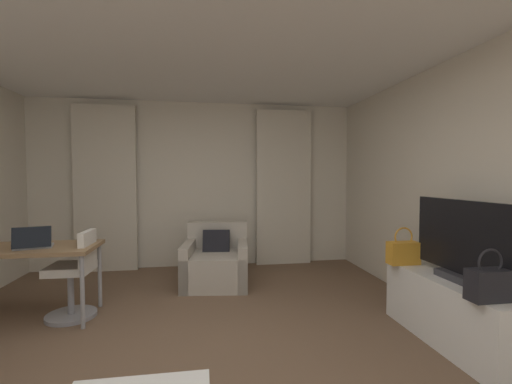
% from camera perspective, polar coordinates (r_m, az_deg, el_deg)
% --- Properties ---
extents(ground_plane, '(12.00, 12.00, 0.00)m').
position_cam_1_polar(ground_plane, '(2.89, -9.97, -27.04)').
color(ground_plane, brown).
extents(wall_window, '(5.12, 0.06, 2.60)m').
position_cam_1_polar(wall_window, '(5.55, -9.62, 1.22)').
color(wall_window, beige).
rests_on(wall_window, ground).
extents(wall_right, '(0.06, 6.12, 2.60)m').
position_cam_1_polar(wall_right, '(3.54, 35.46, 0.02)').
color(wall_right, beige).
rests_on(wall_right, ground).
extents(ceiling, '(5.12, 6.12, 0.06)m').
position_cam_1_polar(ceiling, '(2.79, -10.45, 28.06)').
color(ceiling, white).
rests_on(ceiling, wall_left).
extents(curtain_left_panel, '(0.90, 0.06, 2.50)m').
position_cam_1_polar(curtain_left_panel, '(5.60, -23.83, 0.54)').
color(curtain_left_panel, beige).
rests_on(curtain_left_panel, ground).
extents(curtain_right_panel, '(0.90, 0.06, 2.50)m').
position_cam_1_polar(curtain_right_panel, '(5.58, 4.64, 0.74)').
color(curtain_right_panel, beige).
rests_on(curtain_right_panel, ground).
extents(armchair, '(0.92, 0.94, 0.79)m').
position_cam_1_polar(armchair, '(4.66, -6.71, -11.77)').
color(armchair, '#B2A899').
rests_on(armchair, ground).
extents(desk, '(1.40, 0.66, 0.74)m').
position_cam_1_polar(desk, '(4.12, -34.60, -8.39)').
color(desk, olive).
rests_on(desk, ground).
extents(desk_chair, '(0.48, 0.48, 0.88)m').
position_cam_1_polar(desk_chair, '(4.01, -28.00, -12.69)').
color(desk_chair, gray).
rests_on(desk_chair, ground).
extents(laptop, '(0.38, 0.32, 0.22)m').
position_cam_1_polar(laptop, '(3.96, -33.16, -7.22)').
color(laptop, '#ADADB2').
rests_on(laptop, desk).
extents(tv_console, '(0.48, 1.35, 0.56)m').
position_cam_1_polar(tv_console, '(3.52, 30.27, -16.80)').
color(tv_console, white).
rests_on(tv_console, ground).
extents(tv_flatscreen, '(0.20, 1.02, 0.67)m').
position_cam_1_polar(tv_flatscreen, '(3.35, 30.83, -7.23)').
color(tv_flatscreen, '#333338').
rests_on(tv_flatscreen, tv_console).
extents(handbag_primary, '(0.30, 0.14, 0.37)m').
position_cam_1_polar(handbag_primary, '(3.73, 23.35, -9.18)').
color(handbag_primary, orange).
rests_on(handbag_primary, tv_console).
extents(handbag_secondary, '(0.30, 0.14, 0.37)m').
position_cam_1_polar(handbag_secondary, '(2.96, 34.41, -12.50)').
color(handbag_secondary, black).
rests_on(handbag_secondary, tv_console).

